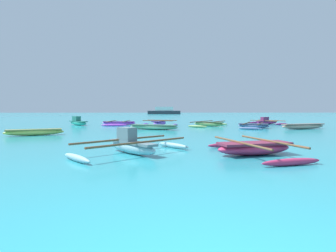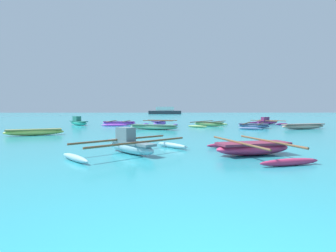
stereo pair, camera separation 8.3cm
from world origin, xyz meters
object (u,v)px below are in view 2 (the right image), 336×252
at_px(moored_boat_2, 209,124).
at_px(moored_boat_4, 34,132).
at_px(moored_boat_8, 78,122).
at_px(distant_ferry, 165,111).
at_px(moored_boat_7, 119,123).
at_px(moored_boat_0, 303,126).
at_px(moored_boat_6, 160,123).
at_px(moored_boat_9, 253,148).
at_px(moored_boat_3, 130,145).
at_px(moored_boat_1, 154,127).
at_px(moored_boat_10, 267,122).
at_px(moored_boat_5, 254,126).

bearing_deg(moored_boat_2, moored_boat_4, -108.76).
xyz_separation_m(moored_boat_8, distant_ferry, (9.10, 60.13, 0.65)).
bearing_deg(distant_ferry, moored_boat_7, -95.06).
bearing_deg(moored_boat_0, moored_boat_6, 141.84).
xyz_separation_m(moored_boat_2, moored_boat_8, (-12.37, 1.82, 0.09)).
bearing_deg(moored_boat_6, moored_boat_9, -146.73).
bearing_deg(moored_boat_8, moored_boat_3, -23.91).
xyz_separation_m(moored_boat_0, moored_boat_1, (-11.63, -0.22, -0.02)).
distance_m(moored_boat_2, moored_boat_6, 4.55).
xyz_separation_m(moored_boat_4, moored_boat_7, (3.27, 10.61, -0.03)).
bearing_deg(moored_boat_10, moored_boat_4, -177.84).
height_order(moored_boat_2, moored_boat_5, moored_boat_2).
relative_size(moored_boat_6, moored_boat_10, 0.90).
bearing_deg(moored_boat_2, moored_boat_1, -104.92).
bearing_deg(moored_boat_2, moored_boat_5, 0.42).
bearing_deg(moored_boat_1, moored_boat_0, 21.78).
height_order(moored_boat_0, moored_boat_1, moored_boat_0).
bearing_deg(moored_boat_2, moored_boat_9, -57.94).
bearing_deg(moored_boat_7, distant_ferry, 87.37).
relative_size(moored_boat_0, moored_boat_1, 1.03).
bearing_deg(moored_boat_5, moored_boat_3, -98.50).
bearing_deg(moored_boat_2, moored_boat_10, 60.86).
height_order(moored_boat_4, moored_boat_10, moored_boat_10).
relative_size(moored_boat_5, moored_boat_8, 1.90).
distance_m(moored_boat_7, moored_boat_10, 15.10).
bearing_deg(moored_boat_9, moored_boat_5, 57.07).
bearing_deg(moored_boat_6, moored_boat_2, -79.48).
distance_m(moored_boat_7, moored_boat_9, 18.94).
height_order(moored_boat_0, moored_boat_9, moored_boat_9).
relative_size(moored_boat_0, moored_boat_2, 0.84).
bearing_deg(moored_boat_7, moored_boat_4, -104.70).
height_order(moored_boat_4, moored_boat_8, moored_boat_8).
height_order(moored_boat_9, distant_ferry, distant_ferry).
bearing_deg(moored_boat_0, moored_boat_8, 147.94).
relative_size(moored_boat_10, distant_ferry, 0.37).
xyz_separation_m(moored_boat_3, distant_ferry, (2.13, 76.56, 0.66)).
xyz_separation_m(moored_boat_1, moored_boat_8, (-7.46, 5.71, 0.09)).
distance_m(moored_boat_4, moored_boat_10, 21.45).
bearing_deg(moored_boat_2, moored_boat_3, -73.63).
bearing_deg(moored_boat_0, moored_boat_9, -141.01).
bearing_deg(moored_boat_0, moored_boat_5, 143.65).
distance_m(moored_boat_7, distant_ferry, 59.72).
bearing_deg(distant_ferry, moored_boat_1, -91.42).
bearing_deg(moored_boat_8, moored_boat_2, 34.74).
height_order(moored_boat_6, moored_boat_9, moored_boat_6).
height_order(moored_boat_0, moored_boat_6, moored_boat_6).
xyz_separation_m(moored_boat_7, moored_boat_10, (15.10, 0.48, 0.06)).
relative_size(moored_boat_1, moored_boat_8, 1.64).
relative_size(moored_boat_4, moored_boat_9, 0.79).
distance_m(moored_boat_0, moored_boat_2, 7.66).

